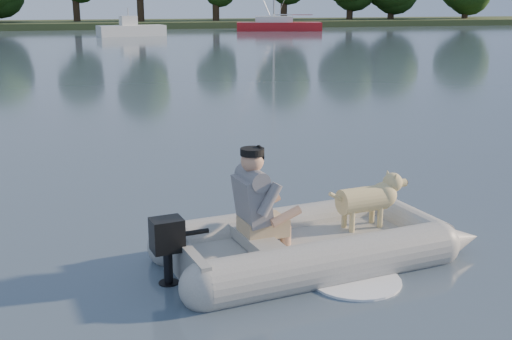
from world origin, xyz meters
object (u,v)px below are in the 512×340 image
object	(u,v)px
motorboat	(131,23)
sailboat	(278,26)
dinghy	(315,206)
man	(254,196)
dog	(363,204)

from	to	relation	value
motorboat	sailboat	xyz separation A→B (m)	(13.23, 5.05, -0.55)
dinghy	man	size ratio (longest dim) A/B	4.32
man	motorboat	bearing A→B (deg)	78.44
dinghy	sailboat	xyz separation A→B (m)	(14.23, 49.84, -0.15)
man	dinghy	bearing A→B (deg)	-4.24
dinghy	sailboat	distance (m)	51.83
motorboat	sailboat	world-z (taller)	sailboat
man	dog	bearing A→B (deg)	0.00
dog	sailboat	xyz separation A→B (m)	(13.59, 49.68, -0.07)
dog	motorboat	xyz separation A→B (m)	(0.36, 44.63, 0.48)
dinghy	man	world-z (taller)	man
motorboat	sailboat	bearing A→B (deg)	9.62
motorboat	dinghy	bearing A→B (deg)	-102.53
dog	sailboat	size ratio (longest dim) A/B	0.09
man	dog	xyz separation A→B (m)	(1.34, 0.22, -0.26)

